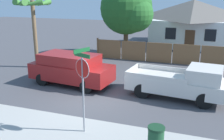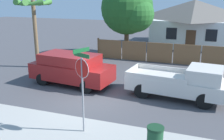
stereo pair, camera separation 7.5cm
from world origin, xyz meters
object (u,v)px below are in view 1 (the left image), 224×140
object	(u,v)px
orange_pickup	(181,82)
stop_sign	(83,77)
red_suv	(71,68)
house	(193,22)
palm_tree	(33,9)
oak_tree	(128,10)

from	to	relation	value
orange_pickup	stop_sign	world-z (taller)	stop_sign
orange_pickup	red_suv	bearing A→B (deg)	-174.33
house	palm_tree	distance (m)	16.79
palm_tree	stop_sign	size ratio (longest dim) A/B	1.47
orange_pickup	stop_sign	size ratio (longest dim) A/B	1.55
house	oak_tree	xyz separation A→B (m)	(-5.02, -7.20, 1.53)
red_suv	stop_sign	world-z (taller)	stop_sign
palm_tree	red_suv	world-z (taller)	palm_tree
oak_tree	palm_tree	bearing A→B (deg)	-131.48
palm_tree	orange_pickup	world-z (taller)	palm_tree
orange_pickup	stop_sign	bearing A→B (deg)	-118.10
palm_tree	red_suv	distance (m)	5.91
red_suv	orange_pickup	distance (m)	6.39
oak_tree	palm_tree	size ratio (longest dim) A/B	1.27
palm_tree	red_suv	size ratio (longest dim) A/B	0.97
oak_tree	red_suv	distance (m)	9.12
house	oak_tree	bearing A→B (deg)	-124.88
oak_tree	orange_pickup	xyz separation A→B (m)	(5.33, -8.60, -3.09)
house	stop_sign	size ratio (longest dim) A/B	2.57
orange_pickup	stop_sign	distance (m)	6.01
red_suv	orange_pickup	bearing A→B (deg)	5.67
house	orange_pickup	size ratio (longest dim) A/B	1.66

